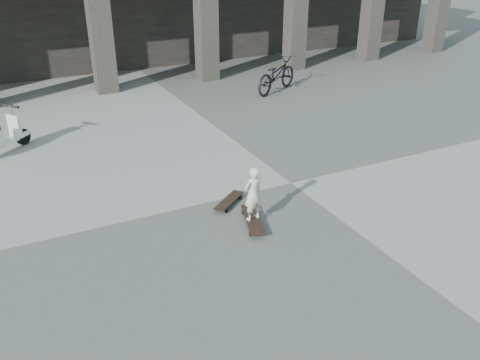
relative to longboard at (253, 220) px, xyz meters
name	(u,v)px	position (x,y,z in m)	size (l,w,h in m)	color
ground	(291,183)	(1.48, 1.10, -0.09)	(90.00, 90.00, 0.00)	#545351
longboard	(253,220)	(0.00, 0.00, 0.00)	(0.56, 1.10, 0.11)	black
skateboard_spare	(229,201)	(-0.07, 0.83, -0.01)	(0.81, 0.70, 0.10)	black
child	(253,194)	(0.00, 0.00, 0.51)	(0.36, 0.24, 0.98)	beige
bicycle	(276,75)	(4.62, 7.12, 0.47)	(0.74, 2.11, 1.11)	black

